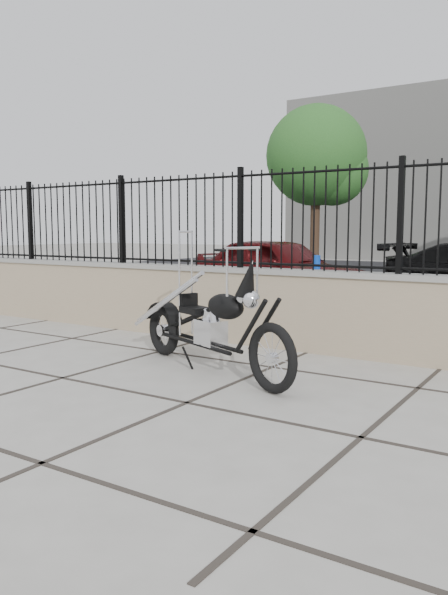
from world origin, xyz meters
The scene contains 7 objects.
ground_plane centered at (0.00, 0.00, 0.00)m, with size 90.00×90.00×0.00m, color #99968E.
retaining_wall centered at (0.00, 2.50, 0.48)m, with size 14.00×0.36×0.96m, color gray.
iron_fence centered at (0.00, 2.50, 1.56)m, with size 14.00×0.08×1.20m, color black.
chopper_motorcycle centered at (-0.48, 1.02, 0.73)m, with size 2.42×0.43×1.45m, color black, non-canonical shape.
car_red centered at (-2.67, 6.71, 0.65)m, with size 1.54×3.83×1.31m, color #43090B.
bollard_a centered at (-1.16, 5.22, 0.51)m, with size 0.12×0.12×1.01m, color blue.
tree_left centered at (-6.02, 16.07, 4.29)m, with size 3.63×3.63×6.12m.
Camera 1 is at (2.80, -3.77, 1.43)m, focal length 35.00 mm.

